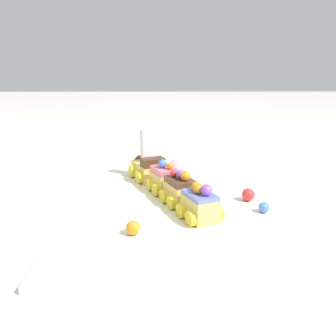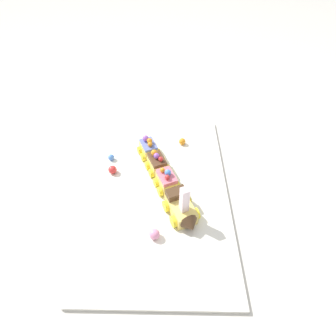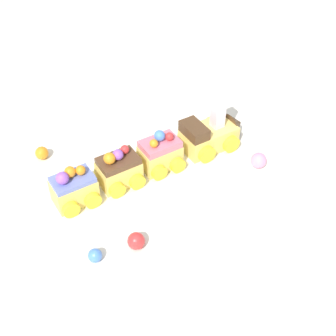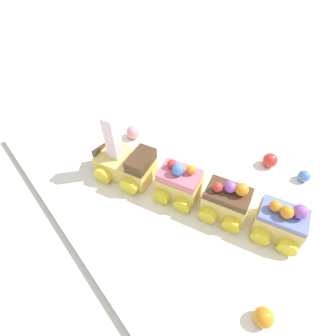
{
  "view_description": "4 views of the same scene",
  "coord_description": "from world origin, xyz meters",
  "px_view_note": "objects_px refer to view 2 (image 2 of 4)",
  "views": [
    {
      "loc": [
        -0.73,
        0.02,
        0.28
      ],
      "look_at": [
        -0.01,
        0.01,
        0.07
      ],
      "focal_mm": 35.0,
      "sensor_mm": 36.0,
      "label": 1
    },
    {
      "loc": [
        0.55,
        0.03,
        0.64
      ],
      "look_at": [
        -0.02,
        0.02,
        0.08
      ],
      "focal_mm": 28.0,
      "sensor_mm": 36.0,
      "label": 2
    },
    {
      "loc": [
        -0.08,
        -0.62,
        0.59
      ],
      "look_at": [
        0.01,
        -0.02,
        0.04
      ],
      "focal_mm": 50.0,
      "sensor_mm": 36.0,
      "label": 3
    },
    {
      "loc": [
        -0.2,
        0.22,
        0.39
      ],
      "look_at": [
        0.03,
        0.02,
        0.05
      ],
      "focal_mm": 28.0,
      "sensor_mm": 36.0,
      "label": 4
    }
  ],
  "objects_px": {
    "cake_car_blueberry": "(149,149)",
    "gumball_red": "(113,170)",
    "cake_car_chocolate": "(157,164)",
    "cake_car_strawberry": "(167,181)",
    "gumball_orange": "(182,141)",
    "cake_train_locomotive": "(182,210)",
    "gumball_pink": "(154,234)",
    "gumball_blue": "(111,157)"
  },
  "relations": [
    {
      "from": "cake_car_blueberry",
      "to": "gumball_orange",
      "type": "height_order",
      "value": "cake_car_blueberry"
    },
    {
      "from": "cake_car_chocolate",
      "to": "gumball_orange",
      "type": "xyz_separation_m",
      "value": [
        -0.14,
        0.09,
        -0.02
      ]
    },
    {
      "from": "cake_car_blueberry",
      "to": "cake_train_locomotive",
      "type": "bearing_deg",
      "value": -0.0
    },
    {
      "from": "cake_car_strawberry",
      "to": "cake_car_blueberry",
      "type": "xyz_separation_m",
      "value": [
        -0.16,
        -0.07,
        -0.0
      ]
    },
    {
      "from": "cake_train_locomotive",
      "to": "gumball_orange",
      "type": "xyz_separation_m",
      "value": [
        -0.32,
        0.01,
        -0.02
      ]
    },
    {
      "from": "cake_car_chocolate",
      "to": "cake_car_blueberry",
      "type": "relative_size",
      "value": 1.0
    },
    {
      "from": "cake_car_blueberry",
      "to": "cake_car_chocolate",
      "type": "bearing_deg",
      "value": -0.05
    },
    {
      "from": "cake_car_strawberry",
      "to": "gumball_blue",
      "type": "bearing_deg",
      "value": -145.79
    },
    {
      "from": "gumball_blue",
      "to": "gumball_pink",
      "type": "bearing_deg",
      "value": 28.92
    },
    {
      "from": "cake_car_blueberry",
      "to": "gumball_pink",
      "type": "xyz_separation_m",
      "value": [
        0.33,
        0.04,
        -0.01
      ]
    },
    {
      "from": "cake_car_strawberry",
      "to": "cake_train_locomotive",
      "type": "bearing_deg",
      "value": 0.02
    },
    {
      "from": "cake_car_blueberry",
      "to": "gumball_orange",
      "type": "distance_m",
      "value": 0.14
    },
    {
      "from": "cake_car_chocolate",
      "to": "gumball_red",
      "type": "xyz_separation_m",
      "value": [
        0.01,
        -0.15,
        -0.01
      ]
    },
    {
      "from": "cake_car_blueberry",
      "to": "gumball_red",
      "type": "height_order",
      "value": "cake_car_blueberry"
    },
    {
      "from": "gumball_pink",
      "to": "gumball_red",
      "type": "bearing_deg",
      "value": -147.65
    },
    {
      "from": "cake_car_strawberry",
      "to": "gumball_blue",
      "type": "xyz_separation_m",
      "value": [
        -0.13,
        -0.2,
        -0.02
      ]
    },
    {
      "from": "cake_train_locomotive",
      "to": "cake_car_strawberry",
      "type": "xyz_separation_m",
      "value": [
        -0.11,
        -0.05,
        -0.0
      ]
    },
    {
      "from": "gumball_blue",
      "to": "gumball_red",
      "type": "relative_size",
      "value": 0.79
    },
    {
      "from": "gumball_orange",
      "to": "gumball_pink",
      "type": "xyz_separation_m",
      "value": [
        0.39,
        -0.08,
        0.0
      ]
    },
    {
      "from": "cake_train_locomotive",
      "to": "gumball_orange",
      "type": "height_order",
      "value": "cake_train_locomotive"
    },
    {
      "from": "gumball_orange",
      "to": "gumball_blue",
      "type": "xyz_separation_m",
      "value": [
        0.09,
        -0.25,
        -0.0
      ]
    },
    {
      "from": "gumball_orange",
      "to": "gumball_blue",
      "type": "height_order",
      "value": "gumball_orange"
    },
    {
      "from": "cake_car_strawberry",
      "to": "cake_car_chocolate",
      "type": "xyz_separation_m",
      "value": [
        -0.08,
        -0.03,
        -0.0
      ]
    },
    {
      "from": "cake_car_chocolate",
      "to": "gumball_pink",
      "type": "xyz_separation_m",
      "value": [
        0.25,
        0.0,
        -0.01
      ]
    },
    {
      "from": "gumball_pink",
      "to": "gumball_orange",
      "type": "bearing_deg",
      "value": 168.06
    },
    {
      "from": "cake_train_locomotive",
      "to": "gumball_red",
      "type": "distance_m",
      "value": 0.28
    },
    {
      "from": "gumball_pink",
      "to": "cake_car_blueberry",
      "type": "bearing_deg",
      "value": -173.64
    },
    {
      "from": "cake_car_strawberry",
      "to": "cake_car_chocolate",
      "type": "relative_size",
      "value": 1.0
    },
    {
      "from": "cake_car_blueberry",
      "to": "gumball_pink",
      "type": "bearing_deg",
      "value": -16.82
    },
    {
      "from": "cake_train_locomotive",
      "to": "gumball_red",
      "type": "bearing_deg",
      "value": -150.01
    },
    {
      "from": "gumball_pink",
      "to": "gumball_red",
      "type": "height_order",
      "value": "gumball_pink"
    },
    {
      "from": "cake_train_locomotive",
      "to": "gumball_red",
      "type": "height_order",
      "value": "cake_train_locomotive"
    },
    {
      "from": "cake_car_chocolate",
      "to": "cake_car_blueberry",
      "type": "height_order",
      "value": "cake_car_chocolate"
    },
    {
      "from": "gumball_pink",
      "to": "cake_car_chocolate",
      "type": "bearing_deg",
      "value": -179.15
    },
    {
      "from": "cake_car_blueberry",
      "to": "gumball_red",
      "type": "bearing_deg",
      "value": -74.29
    },
    {
      "from": "cake_car_strawberry",
      "to": "gumball_pink",
      "type": "xyz_separation_m",
      "value": [
        0.18,
        -0.03,
        -0.01
      ]
    },
    {
      "from": "cake_car_strawberry",
      "to": "gumball_orange",
      "type": "bearing_deg",
      "value": 142.79
    },
    {
      "from": "cake_train_locomotive",
      "to": "cake_car_blueberry",
      "type": "height_order",
      "value": "cake_train_locomotive"
    },
    {
      "from": "cake_car_strawberry",
      "to": "gumball_orange",
      "type": "xyz_separation_m",
      "value": [
        -0.22,
        0.05,
        -0.02
      ]
    },
    {
      "from": "cake_train_locomotive",
      "to": "gumball_pink",
      "type": "distance_m",
      "value": 0.1
    },
    {
      "from": "cake_train_locomotive",
      "to": "cake_car_blueberry",
      "type": "relative_size",
      "value": 1.57
    },
    {
      "from": "cake_car_blueberry",
      "to": "gumball_red",
      "type": "distance_m",
      "value": 0.15
    }
  ]
}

